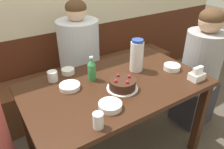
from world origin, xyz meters
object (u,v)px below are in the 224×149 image
(bowl_side_dish, at_px, (68,71))
(person_teal_shirt, at_px, (80,64))
(soju_bottle, at_px, (92,69))
(water_pitcher, at_px, (137,56))
(bowl_rice_small, at_px, (172,67))
(bench_seat, at_px, (74,89))
(bowl_sauce_shallow, at_px, (70,86))
(napkin_holder, at_px, (197,75))
(bowl_soup_white, at_px, (110,106))
(birthday_cake, at_px, (122,84))
(person_grey_tee, at_px, (199,72))
(glass_water_tall, at_px, (98,120))
(glass_tumbler_short, at_px, (53,76))

(bowl_side_dish, relative_size, person_teal_shirt, 0.08)
(soju_bottle, height_order, person_teal_shirt, person_teal_shirt)
(water_pitcher, height_order, bowl_rice_small, water_pitcher)
(bench_seat, bearing_deg, soju_bottle, -99.71)
(bowl_sauce_shallow, distance_m, person_teal_shirt, 0.65)
(bench_seat, xyz_separation_m, napkin_holder, (0.54, -1.11, 0.55))
(bowl_rice_small, bearing_deg, bowl_soup_white, -167.68)
(bowl_side_dish, relative_size, bowl_sauce_shallow, 0.69)
(birthday_cake, relative_size, person_grey_tee, 0.19)
(soju_bottle, relative_size, glass_water_tall, 2.01)
(bowl_side_dish, xyz_separation_m, person_grey_tee, (1.16, -0.38, -0.18))
(bowl_sauce_shallow, height_order, glass_tumbler_short, glass_tumbler_short)
(bowl_soup_white, xyz_separation_m, glass_water_tall, (-0.14, -0.10, 0.03))
(birthday_cake, relative_size, water_pitcher, 0.85)
(bench_seat, distance_m, napkin_holder, 1.35)
(bench_seat, height_order, bowl_rice_small, bowl_rice_small)
(glass_water_tall, distance_m, person_grey_tee, 1.30)
(bowl_side_dish, bearing_deg, bench_seat, 65.20)
(birthday_cake, distance_m, bowl_side_dish, 0.47)
(bowl_rice_small, xyz_separation_m, person_grey_tee, (0.42, 0.02, -0.18))
(bowl_rice_small, relative_size, glass_tumbler_short, 1.74)
(bowl_side_dish, height_order, bowl_sauce_shallow, bowl_side_dish)
(bench_seat, xyz_separation_m, glass_water_tall, (-0.33, -1.16, 0.56))
(bowl_side_dish, distance_m, glass_tumbler_short, 0.14)
(bowl_soup_white, height_order, bowl_rice_small, bowl_rice_small)
(water_pitcher, height_order, glass_tumbler_short, water_pitcher)
(glass_tumbler_short, bearing_deg, bowl_sauce_shallow, -69.89)
(bowl_rice_small, xyz_separation_m, glass_water_tall, (-0.83, -0.26, 0.03))
(water_pitcher, bearing_deg, bowl_sauce_shallow, 176.25)
(napkin_holder, bearing_deg, bowl_side_dish, 141.51)
(bowl_rice_small, distance_m, person_teal_shirt, 0.88)
(bench_seat, bearing_deg, napkin_holder, -64.34)
(glass_water_tall, bearing_deg, napkin_holder, 2.71)
(bowl_soup_white, relative_size, bowl_sauce_shallow, 1.00)
(napkin_holder, height_order, person_teal_shirt, person_teal_shirt)
(water_pitcher, height_order, bowl_sauce_shallow, water_pitcher)
(water_pitcher, height_order, bowl_side_dish, water_pitcher)
(napkin_holder, xyz_separation_m, glass_water_tall, (-0.87, -0.04, 0.01))
(soju_bottle, distance_m, person_grey_tee, 1.09)
(glass_tumbler_short, bearing_deg, person_grey_tee, -14.75)
(glass_water_tall, bearing_deg, bowl_sauce_shallow, 86.74)
(bowl_side_dish, height_order, glass_tumbler_short, glass_tumbler_short)
(bowl_sauce_shallow, height_order, glass_water_tall, glass_water_tall)
(bench_seat, xyz_separation_m, water_pitcher, (0.25, -0.75, 0.64))
(person_teal_shirt, bearing_deg, birthday_cake, -1.73)
(soju_bottle, bearing_deg, bowl_rice_small, -18.81)
(soju_bottle, relative_size, napkin_holder, 1.71)
(napkin_holder, bearing_deg, water_pitcher, 127.70)
(birthday_cake, bearing_deg, person_teal_shirt, 88.27)
(birthday_cake, xyz_separation_m, napkin_holder, (0.54, -0.20, 0.00))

